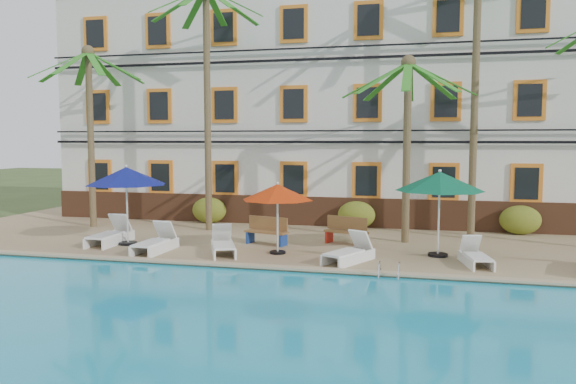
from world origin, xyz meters
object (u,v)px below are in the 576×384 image
(lounger_d, at_px, (349,252))
(pool_ladder, at_px, (389,275))
(umbrella_blue, at_px, (126,176))
(palm_c, at_px, (407,120))
(palm_b, at_px, (207,75))
(bench_left, at_px, (268,230))
(palm_a, at_px, (90,110))
(umbrella_red, at_px, (278,193))
(lounger_e, at_px, (475,256))
(palm_d, at_px, (476,54))
(lounger_b, at_px, (156,242))
(lounger_c, at_px, (223,245))
(bench_right, at_px, (347,230))
(umbrella_green, at_px, (440,182))
(lounger_a, at_px, (111,235))

(lounger_d, distance_m, pool_ladder, 1.84)
(umbrella_blue, bearing_deg, palm_c, 16.29)
(palm_b, xyz_separation_m, bench_left, (3.08, -2.40, -5.54))
(palm_a, relative_size, pool_ladder, 9.79)
(palm_b, relative_size, umbrella_red, 4.24)
(umbrella_red, xyz_separation_m, pool_ladder, (3.56, -2.06, -1.91))
(lounger_e, relative_size, pool_ladder, 2.39)
(palm_d, xyz_separation_m, lounger_b, (-9.89, -4.84, -6.20))
(palm_b, bearing_deg, lounger_c, -63.11)
(lounger_d, height_order, bench_right, bench_right)
(lounger_b, height_order, lounger_e, lounger_b)
(umbrella_green, height_order, lounger_e, umbrella_green)
(umbrella_blue, height_order, umbrella_green, umbrella_blue)
(lounger_c, height_order, pool_ladder, lounger_c)
(palm_a, bearing_deg, pool_ladder, -24.34)
(umbrella_blue, distance_m, lounger_c, 4.26)
(lounger_d, bearing_deg, palm_a, 159.15)
(palm_a, height_order, umbrella_green, palm_a)
(umbrella_red, relative_size, lounger_c, 1.13)
(lounger_a, relative_size, lounger_c, 1.04)
(umbrella_green, relative_size, bench_left, 1.69)
(palm_a, height_order, palm_b, palm_b)
(palm_b, bearing_deg, palm_a, -175.90)
(lounger_a, relative_size, bench_left, 1.32)
(lounger_d, bearing_deg, umbrella_red, 163.01)
(lounger_a, relative_size, pool_ladder, 2.79)
(palm_d, distance_m, bench_right, 7.63)
(umbrella_red, distance_m, bench_right, 3.18)
(bench_right, bearing_deg, lounger_e, -30.73)
(palm_a, bearing_deg, lounger_e, -14.41)
(palm_c, bearing_deg, lounger_c, -148.17)
(palm_d, distance_m, umbrella_red, 8.69)
(bench_left, bearing_deg, lounger_b, -146.04)
(umbrella_green, height_order, bench_right, umbrella_green)
(umbrella_green, relative_size, lounger_b, 1.34)
(umbrella_green, relative_size, lounger_d, 1.35)
(palm_c, relative_size, umbrella_red, 2.84)
(palm_c, bearing_deg, lounger_d, -111.96)
(palm_b, relative_size, lounger_a, 4.58)
(umbrella_red, bearing_deg, lounger_a, 177.85)
(palm_d, height_order, umbrella_blue, palm_d)
(lounger_d, bearing_deg, lounger_e, 7.54)
(bench_left, xyz_separation_m, bench_right, (2.62, 0.66, 0.00))
(lounger_a, distance_m, lounger_e, 11.81)
(palm_a, distance_m, lounger_d, 12.62)
(umbrella_red, xyz_separation_m, lounger_a, (-5.94, 0.22, -1.59))
(bench_left, distance_m, pool_ladder, 5.56)
(umbrella_green, bearing_deg, umbrella_red, -171.15)
(umbrella_green, xyz_separation_m, lounger_c, (-6.49, -1.21, -1.98))
(palm_a, distance_m, lounger_e, 15.68)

